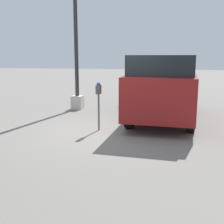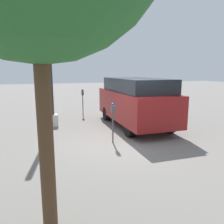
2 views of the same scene
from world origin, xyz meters
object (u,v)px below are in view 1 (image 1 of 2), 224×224
at_px(parking_meter_far, 129,79).
at_px(parked_van, 164,85).
at_px(lamp_post, 77,65).
at_px(parking_meter_near, 99,95).

bearing_deg(parking_meter_far, parked_van, -146.85).
bearing_deg(parked_van, lamp_post, 73.61).
height_order(lamp_post, parked_van, lamp_post).
bearing_deg(parked_van, parking_meter_far, 30.20).
relative_size(parking_meter_near, parked_van, 0.28).
height_order(parking_meter_near, lamp_post, lamp_post).
distance_m(parking_meter_far, parked_van, 3.64).
xyz_separation_m(parking_meter_near, lamp_post, (3.11, 1.79, 0.74)).
xyz_separation_m(parking_meter_near, parking_meter_far, (5.14, -0.05, 0.06)).
bearing_deg(lamp_post, parking_meter_near, -150.14).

